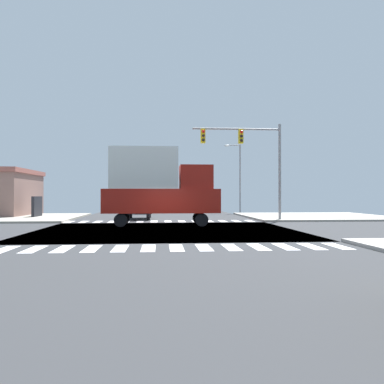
{
  "coord_description": "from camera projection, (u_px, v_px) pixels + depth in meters",
  "views": [
    {
      "loc": [
        -0.35,
        -21.71,
        1.9
      ],
      "look_at": [
        1.77,
        4.49,
        2.11
      ],
      "focal_mm": 37.45,
      "sensor_mm": 36.0,
      "label": 1
    }
  ],
  "objects": [
    {
      "name": "ground",
      "position": [
        166.0,
        231.0,
        21.65
      ],
      "size": [
        90.0,
        90.0,
        0.05
      ],
      "color": "#303134"
    },
    {
      "name": "box_truck_crossing_1",
      "position": [
        158.0,
        185.0,
        25.12
      ],
      "size": [
        7.2,
        2.4,
        4.85
      ],
      "rotation": [
        0.0,
        0.0,
        4.71
      ],
      "color": "black",
      "rests_on": "ground"
    },
    {
      "name": "suv_nearside_1",
      "position": [
        139.0,
        202.0,
        31.87
      ],
      "size": [
        1.96,
        4.6,
        2.34
      ],
      "rotation": [
        0.0,
        0.0,
        3.14
      ],
      "color": "black",
      "rests_on": "ground"
    },
    {
      "name": "traffic_signal_mast",
      "position": [
        247.0,
        149.0,
        29.18
      ],
      "size": [
        6.55,
        0.55,
        7.13
      ],
      "color": "gray",
      "rests_on": "ground"
    },
    {
      "name": "sidewalk_corner_ne",
      "position": [
        314.0,
        216.0,
        34.66
      ],
      "size": [
        12.0,
        12.0,
        0.14
      ],
      "color": "#A09B91",
      "rests_on": "ground"
    },
    {
      "name": "sidewalk_corner_nw",
      "position": [
        4.0,
        218.0,
        32.56
      ],
      "size": [
        12.0,
        12.0,
        0.14
      ],
      "color": "#9E998B",
      "rests_on": "ground"
    },
    {
      "name": "street_lamp",
      "position": [
        238.0,
        171.0,
        42.69
      ],
      "size": [
        1.78,
        0.32,
        7.34
      ],
      "color": "gray",
      "rests_on": "ground"
    },
    {
      "name": "crosswalk_far",
      "position": [
        161.0,
        221.0,
        28.9
      ],
      "size": [
        13.5,
        2.0,
        0.01
      ],
      "color": "white",
      "rests_on": "ground"
    },
    {
      "name": "sedan_queued_2",
      "position": [
        125.0,
        201.0,
        53.55
      ],
      "size": [
        1.8,
        4.3,
        1.88
      ],
      "rotation": [
        0.0,
        0.0,
        3.14
      ],
      "color": "black",
      "rests_on": "ground"
    },
    {
      "name": "crosswalk_near",
      "position": [
        162.0,
        248.0,
        14.35
      ],
      "size": [
        13.5,
        2.0,
        0.01
      ],
      "color": "white",
      "rests_on": "ground"
    },
    {
      "name": "sedan_leading_3",
      "position": [
        144.0,
        203.0,
        41.9
      ],
      "size": [
        1.8,
        4.3,
        1.88
      ],
      "rotation": [
        0.0,
        0.0,
        3.14
      ],
      "color": "black",
      "rests_on": "ground"
    }
  ]
}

